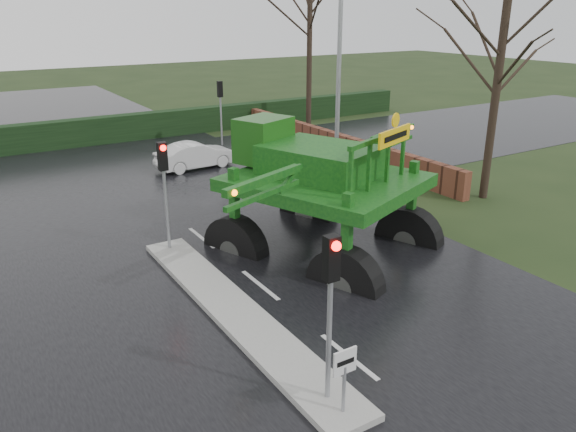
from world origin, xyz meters
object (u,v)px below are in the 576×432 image
keep_left_sign (345,371)px  traffic_signal_far (220,99)px  traffic_signal_near (331,284)px  white_sedan (196,168)px  street_light_right (334,39)px  traffic_signal_mid (164,173)px  crop_sprayer (340,192)px

keep_left_sign → traffic_signal_far: bearing=70.1°
traffic_signal_near → white_sedan: bearing=75.0°
traffic_signal_far → street_light_right: street_light_right is taller
traffic_signal_mid → crop_sprayer: 5.51m
keep_left_sign → traffic_signal_far: size_ratio=0.38×
traffic_signal_mid → traffic_signal_far: (7.80, 12.52, 0.00)m
white_sedan → keep_left_sign: bearing=161.5°
traffic_signal_mid → white_sedan: 10.21m
traffic_signal_mid → white_sedan: size_ratio=0.92×
keep_left_sign → traffic_signal_near: size_ratio=0.38×
street_light_right → crop_sprayer: size_ratio=1.05×
crop_sprayer → traffic_signal_near: bearing=-150.0°
keep_left_sign → street_light_right: size_ratio=0.14×
crop_sprayer → street_light_right: bearing=33.7°
keep_left_sign → traffic_signal_near: traffic_signal_near is taller
traffic_signal_near → traffic_signal_mid: same height
keep_left_sign → traffic_signal_mid: bearing=90.0°
traffic_signal_near → traffic_signal_far: same height
white_sedan → traffic_signal_near: bearing=161.1°
traffic_signal_near → traffic_signal_far: (7.80, 21.02, 0.00)m
traffic_signal_mid → traffic_signal_far: size_ratio=1.00×
traffic_signal_far → crop_sprayer: size_ratio=0.37×
traffic_signal_mid → traffic_signal_far: 14.75m
traffic_signal_near → traffic_signal_mid: bearing=90.0°
traffic_signal_near → traffic_signal_far: 22.42m
traffic_signal_far → street_light_right: bearing=101.9°
traffic_signal_mid → keep_left_sign: bearing=-90.0°
crop_sprayer → white_sedan: 13.53m
traffic_signal_near → crop_sprayer: 5.16m
traffic_signal_near → white_sedan: traffic_signal_near is taller
keep_left_sign → traffic_signal_near: bearing=90.0°
traffic_signal_far → crop_sprayer: crop_sprayer is taller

